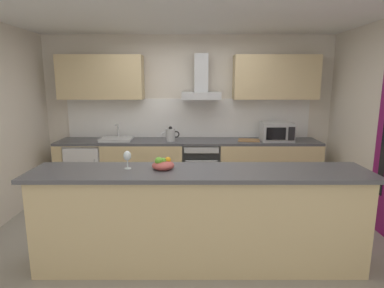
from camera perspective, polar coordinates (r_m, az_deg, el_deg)
ground at (r=4.07m, az=-0.63°, el=-15.96°), size 5.83×4.59×0.02m
ceiling at (r=3.70m, az=-0.72°, el=23.12°), size 5.83×4.59×0.02m
wall_back at (r=5.50m, az=-0.35°, el=5.49°), size 5.83×0.12×2.60m
backsplash_tile at (r=5.44m, az=-0.36°, el=4.68°), size 4.10×0.02×0.66m
counter_back at (r=5.28m, az=-0.39°, el=-4.14°), size 4.25×0.60×0.90m
counter_island at (r=3.24m, az=1.64°, el=-13.22°), size 3.29×0.64×1.00m
upper_cabinets at (r=5.24m, az=-0.39°, el=11.89°), size 4.19×0.32×0.70m
oven at (r=5.25m, az=1.87°, el=-4.11°), size 0.60×0.62×0.80m
refrigerator at (r=5.54m, az=-18.02°, el=-4.25°), size 0.58×0.60×0.85m
microwave at (r=5.28m, az=15.27°, el=2.12°), size 0.50×0.38×0.30m
sink at (r=5.30m, az=-13.12°, el=0.93°), size 0.50×0.40×0.26m
kettle at (r=5.11m, az=-3.60°, el=1.71°), size 0.29×0.15×0.24m
range_hood at (r=5.20m, az=1.92°, el=10.53°), size 0.62×0.45×0.72m
wine_glass at (r=3.16m, az=-11.29°, el=-2.20°), size 0.08×0.08×0.18m
fruit_bowl at (r=3.12m, az=-4.98°, el=-3.70°), size 0.22×0.22×0.13m
chopping_board at (r=5.21m, az=10.46°, el=0.66°), size 0.37×0.28×0.02m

